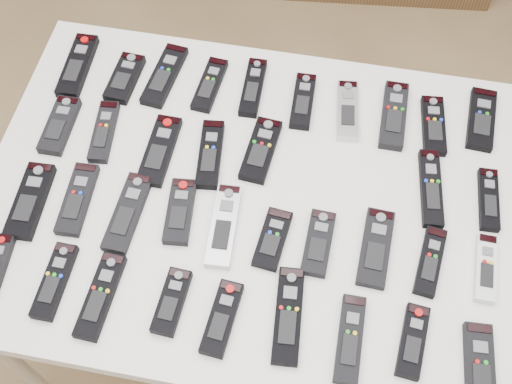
% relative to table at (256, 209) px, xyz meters
% --- Properties ---
extents(ground, '(4.00, 4.00, 0.00)m').
position_rel_table_xyz_m(ground, '(-0.14, -0.12, -0.72)').
color(ground, brown).
rests_on(ground, ground).
extents(table, '(1.25, 0.88, 0.78)m').
position_rel_table_xyz_m(table, '(0.00, 0.00, 0.00)').
color(table, white).
rests_on(table, ground).
extents(remote_0, '(0.06, 0.20, 0.02)m').
position_rel_table_xyz_m(remote_0, '(-0.52, 0.29, 0.07)').
color(remote_0, black).
rests_on(remote_0, table).
extents(remote_1, '(0.07, 0.15, 0.02)m').
position_rel_table_xyz_m(remote_1, '(-0.39, 0.27, 0.07)').
color(remote_1, black).
rests_on(remote_1, table).
extents(remote_2, '(0.08, 0.20, 0.02)m').
position_rel_table_xyz_m(remote_2, '(-0.29, 0.30, 0.07)').
color(remote_2, black).
rests_on(remote_2, table).
extents(remote_3, '(0.06, 0.17, 0.02)m').
position_rel_table_xyz_m(remote_3, '(-0.17, 0.29, 0.07)').
color(remote_3, black).
rests_on(remote_3, table).
extents(remote_4, '(0.05, 0.17, 0.02)m').
position_rel_table_xyz_m(remote_4, '(-0.06, 0.30, 0.07)').
color(remote_4, black).
rests_on(remote_4, table).
extents(remote_5, '(0.05, 0.16, 0.02)m').
position_rel_table_xyz_m(remote_5, '(0.06, 0.28, 0.07)').
color(remote_5, black).
rests_on(remote_5, table).
extents(remote_6, '(0.07, 0.17, 0.02)m').
position_rel_table_xyz_m(remote_6, '(0.18, 0.27, 0.07)').
color(remote_6, '#B7B7BC').
rests_on(remote_6, table).
extents(remote_7, '(0.06, 0.19, 0.02)m').
position_rel_table_xyz_m(remote_7, '(0.29, 0.28, 0.07)').
color(remote_7, black).
rests_on(remote_7, table).
extents(remote_8, '(0.07, 0.17, 0.02)m').
position_rel_table_xyz_m(remote_8, '(0.38, 0.27, 0.07)').
color(remote_8, black).
rests_on(remote_8, table).
extents(remote_9, '(0.07, 0.18, 0.02)m').
position_rel_table_xyz_m(remote_9, '(0.50, 0.31, 0.07)').
color(remote_9, black).
rests_on(remote_9, table).
extents(remote_10, '(0.06, 0.16, 0.02)m').
position_rel_table_xyz_m(remote_10, '(-0.50, 0.10, 0.07)').
color(remote_10, black).
rests_on(remote_10, table).
extents(remote_11, '(0.06, 0.17, 0.02)m').
position_rel_table_xyz_m(remote_11, '(-0.39, 0.10, 0.07)').
color(remote_11, black).
rests_on(remote_11, table).
extents(remote_12, '(0.06, 0.19, 0.02)m').
position_rel_table_xyz_m(remote_12, '(-0.24, 0.08, 0.07)').
color(remote_12, black).
rests_on(remote_12, table).
extents(remote_13, '(0.07, 0.18, 0.02)m').
position_rel_table_xyz_m(remote_13, '(-0.12, 0.09, 0.07)').
color(remote_13, black).
rests_on(remote_13, table).
extents(remote_14, '(0.08, 0.18, 0.02)m').
position_rel_table_xyz_m(remote_14, '(-0.01, 0.12, 0.07)').
color(remote_14, black).
rests_on(remote_14, table).
extents(remote_15, '(0.07, 0.20, 0.02)m').
position_rel_table_xyz_m(remote_15, '(0.39, 0.09, 0.07)').
color(remote_15, black).
rests_on(remote_15, table).
extents(remote_16, '(0.05, 0.16, 0.02)m').
position_rel_table_xyz_m(remote_16, '(0.52, 0.08, 0.07)').
color(remote_16, black).
rests_on(remote_16, table).
extents(remote_17, '(0.07, 0.19, 0.02)m').
position_rel_table_xyz_m(remote_17, '(-0.49, -0.11, 0.07)').
color(remote_17, black).
rests_on(remote_17, table).
extents(remote_18, '(0.06, 0.18, 0.02)m').
position_rel_table_xyz_m(remote_18, '(-0.39, -0.09, 0.07)').
color(remote_18, black).
rests_on(remote_18, table).
extents(remote_19, '(0.06, 0.20, 0.02)m').
position_rel_table_xyz_m(remote_19, '(-0.27, -0.10, 0.07)').
color(remote_19, black).
rests_on(remote_19, table).
extents(remote_20, '(0.07, 0.16, 0.02)m').
position_rel_table_xyz_m(remote_20, '(-0.16, -0.08, 0.07)').
color(remote_20, black).
rests_on(remote_20, table).
extents(remote_21, '(0.07, 0.20, 0.02)m').
position_rel_table_xyz_m(remote_21, '(-0.05, -0.09, 0.07)').
color(remote_21, '#B7B7BC').
rests_on(remote_21, table).
extents(remote_22, '(0.07, 0.15, 0.02)m').
position_rel_table_xyz_m(remote_22, '(0.06, -0.10, 0.07)').
color(remote_22, black).
rests_on(remote_22, table).
extents(remote_23, '(0.06, 0.15, 0.02)m').
position_rel_table_xyz_m(remote_23, '(0.15, -0.10, 0.07)').
color(remote_23, black).
rests_on(remote_23, table).
extents(remote_24, '(0.07, 0.18, 0.02)m').
position_rel_table_xyz_m(remote_24, '(0.28, -0.08, 0.07)').
color(remote_24, black).
rests_on(remote_24, table).
extents(remote_25, '(0.06, 0.16, 0.02)m').
position_rel_table_xyz_m(remote_25, '(0.39, -0.09, 0.07)').
color(remote_25, black).
rests_on(remote_25, table).
extents(remote_26, '(0.05, 0.16, 0.02)m').
position_rel_table_xyz_m(remote_26, '(0.51, -0.09, 0.07)').
color(remote_26, silver).
rests_on(remote_26, table).
extents(remote_28, '(0.05, 0.17, 0.02)m').
position_rel_table_xyz_m(remote_28, '(-0.37, -0.28, 0.07)').
color(remote_28, black).
rests_on(remote_28, table).
extents(remote_29, '(0.06, 0.19, 0.02)m').
position_rel_table_xyz_m(remote_29, '(-0.27, -0.30, 0.07)').
color(remote_29, black).
rests_on(remote_29, table).
extents(remote_30, '(0.06, 0.14, 0.02)m').
position_rel_table_xyz_m(remote_30, '(-0.12, -0.28, 0.07)').
color(remote_30, black).
rests_on(remote_30, table).
extents(remote_31, '(0.06, 0.16, 0.02)m').
position_rel_table_xyz_m(remote_31, '(-0.01, -0.30, 0.07)').
color(remote_31, black).
rests_on(remote_31, table).
extents(remote_32, '(0.07, 0.21, 0.02)m').
position_rel_table_xyz_m(remote_32, '(0.12, -0.27, 0.07)').
color(remote_32, black).
rests_on(remote_32, table).
extents(remote_33, '(0.05, 0.18, 0.02)m').
position_rel_table_xyz_m(remote_33, '(0.24, -0.29, 0.07)').
color(remote_33, black).
rests_on(remote_33, table).
extents(remote_34, '(0.06, 0.15, 0.02)m').
position_rel_table_xyz_m(remote_34, '(0.37, -0.27, 0.07)').
color(remote_34, black).
rests_on(remote_34, table).
extents(remote_35, '(0.06, 0.18, 0.02)m').
position_rel_table_xyz_m(remote_35, '(0.50, -0.31, 0.07)').
color(remote_35, black).
rests_on(remote_35, table).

